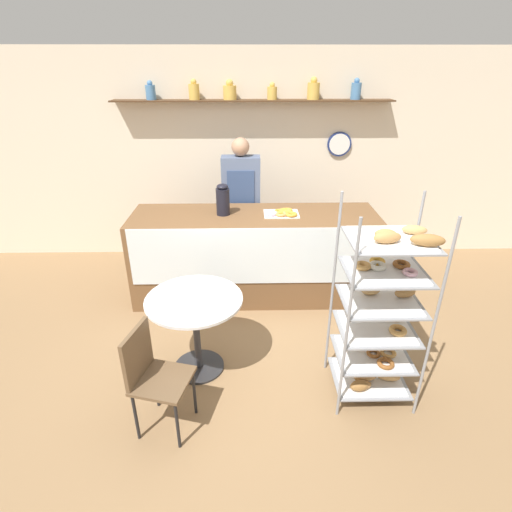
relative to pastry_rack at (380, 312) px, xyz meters
The scene contains 9 objects.
ground_plane 1.32m from the pastry_rack, 152.69° to the left, with size 14.00×14.00×0.00m, color olive.
back_wall 3.03m from the pastry_rack, 108.34° to the left, with size 10.00×0.30×2.70m.
display_counter 1.89m from the pastry_rack, 120.18° to the left, with size 2.74×0.81×1.00m.
pastry_rack is the anchor object (origin of this frame).
person_worker 2.45m from the pastry_rack, 116.54° to the left, with size 0.46×0.23×1.73m.
cafe_table 1.52m from the pastry_rack, 168.28° to the left, with size 0.82×0.82×0.74m.
cafe_chair 1.77m from the pastry_rack, 169.68° to the right, with size 0.46×0.46×0.86m.
coffee_carafe 2.11m from the pastry_rack, 128.20° to the left, with size 0.15×0.15×0.35m.
donut_tray_counter 1.74m from the pastry_rack, 111.56° to the left, with size 0.38×0.29×0.05m.
Camera 1 is at (-0.07, -3.02, 2.52)m, focal length 28.00 mm.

